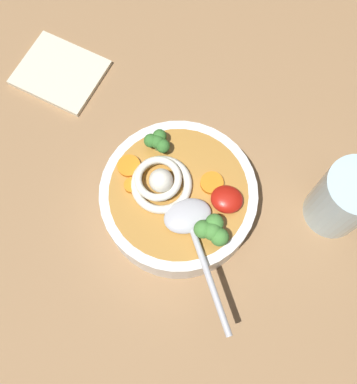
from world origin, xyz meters
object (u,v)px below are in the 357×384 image
(soup_bowl, at_px, (178,199))
(noodle_pile, at_px, (160,182))
(folded_napkin, at_px, (60,73))
(drinking_glass, at_px, (344,199))
(soup_spoon, at_px, (191,226))

(soup_bowl, xyz_separation_m, noodle_pile, (0.02, -0.00, 0.04))
(soup_bowl, height_order, noodle_pile, noodle_pile)
(folded_napkin, bearing_deg, drinking_glass, 166.67)
(noodle_pile, xyz_separation_m, folded_napkin, (0.21, -0.15, -0.07))
(folded_napkin, bearing_deg, soup_bowl, 146.56)
(soup_bowl, height_order, folded_napkin, soup_bowl)
(drinking_glass, bearing_deg, folded_napkin, -13.33)
(soup_bowl, bearing_deg, soup_spoon, 124.23)
(soup_spoon, distance_m, drinking_glass, 0.20)
(soup_spoon, xyz_separation_m, drinking_glass, (-0.18, -0.09, -0.01))
(soup_spoon, height_order, folded_napkin, soup_spoon)
(soup_spoon, bearing_deg, soup_bowl, 180.00)
(noodle_pile, xyz_separation_m, drinking_glass, (-0.23, -0.05, -0.01))
(noodle_pile, distance_m, soup_spoon, 0.07)
(soup_bowl, relative_size, noodle_pile, 2.36)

